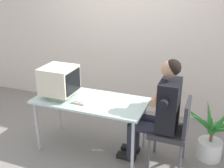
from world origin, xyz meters
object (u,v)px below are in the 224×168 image
(desk, at_px, (91,104))
(crt_monitor, at_px, (59,80))
(potted_plant, at_px, (211,136))
(keyboard, at_px, (86,97))
(office_chair, at_px, (174,128))
(person_seated, at_px, (160,109))

(desk, height_order, crt_monitor, crt_monitor)
(potted_plant, bearing_deg, keyboard, -168.22)
(crt_monitor, bearing_deg, office_chair, 3.74)
(keyboard, xyz_separation_m, office_chair, (1.12, 0.02, -0.23))
(crt_monitor, distance_m, keyboard, 0.39)
(crt_monitor, bearing_deg, desk, 6.89)
(crt_monitor, xyz_separation_m, office_chair, (1.44, 0.09, -0.44))
(office_chair, height_order, potted_plant, office_chair)
(keyboard, bearing_deg, office_chair, 0.98)
(crt_monitor, relative_size, office_chair, 0.47)
(office_chair, bearing_deg, keyboard, -179.02)
(keyboard, bearing_deg, person_seated, 1.17)
(keyboard, distance_m, potted_plant, 1.62)
(crt_monitor, distance_m, potted_plant, 2.00)
(crt_monitor, relative_size, person_seated, 0.31)
(crt_monitor, xyz_separation_m, person_seated, (1.26, 0.09, -0.22))
(keyboard, bearing_deg, crt_monitor, -167.01)
(crt_monitor, height_order, potted_plant, crt_monitor)
(crt_monitor, bearing_deg, person_seated, 4.28)
(crt_monitor, distance_m, person_seated, 1.28)
(desk, relative_size, potted_plant, 1.84)
(potted_plant, bearing_deg, desk, -166.64)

